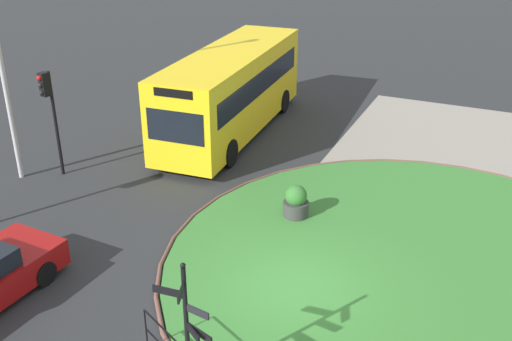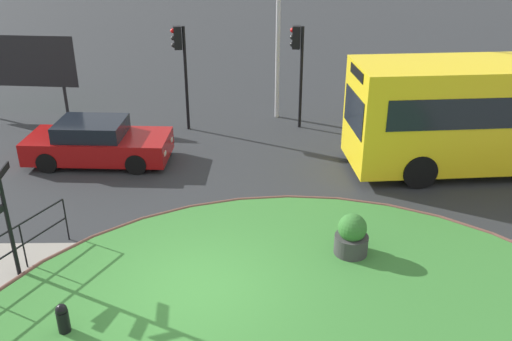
{
  "view_description": "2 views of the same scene",
  "coord_description": "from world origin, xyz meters",
  "px_view_note": "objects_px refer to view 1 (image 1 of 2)",
  "views": [
    {
      "loc": [
        -11.49,
        -4.19,
        9.08
      ],
      "look_at": [
        2.92,
        2.38,
        1.59
      ],
      "focal_mm": 42.47,
      "sensor_mm": 36.0,
      "label": 1
    },
    {
      "loc": [
        1.12,
        -9.32,
        7.17
      ],
      "look_at": [
        1.28,
        2.36,
        1.7
      ],
      "focal_mm": 38.69,
      "sensor_mm": 36.0,
      "label": 2
    }
  ],
  "objects_px": {
    "traffic_light_far": "(49,101)",
    "signpost_directional": "(187,325)",
    "planter_near_signpost": "(296,203)",
    "bus_yellow": "(231,90)"
  },
  "relations": [
    {
      "from": "traffic_light_far",
      "to": "signpost_directional",
      "type": "bearing_deg",
      "value": 64.99
    },
    {
      "from": "signpost_directional",
      "to": "traffic_light_far",
      "type": "xyz_separation_m",
      "value": [
        6.79,
        9.15,
        0.95
      ]
    },
    {
      "from": "signpost_directional",
      "to": "planter_near_signpost",
      "type": "height_order",
      "value": "signpost_directional"
    },
    {
      "from": "signpost_directional",
      "to": "planter_near_signpost",
      "type": "bearing_deg",
      "value": 5.13
    },
    {
      "from": "bus_yellow",
      "to": "signpost_directional",
      "type": "bearing_deg",
      "value": 19.34
    },
    {
      "from": "signpost_directional",
      "to": "bus_yellow",
      "type": "relative_size",
      "value": 0.32
    },
    {
      "from": "traffic_light_far",
      "to": "planter_near_signpost",
      "type": "relative_size",
      "value": 3.37
    },
    {
      "from": "planter_near_signpost",
      "to": "traffic_light_far",
      "type": "bearing_deg",
      "value": 93.98
    },
    {
      "from": "bus_yellow",
      "to": "traffic_light_far",
      "type": "relative_size",
      "value": 2.64
    },
    {
      "from": "planter_near_signpost",
      "to": "signpost_directional",
      "type": "bearing_deg",
      "value": -174.87
    }
  ]
}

